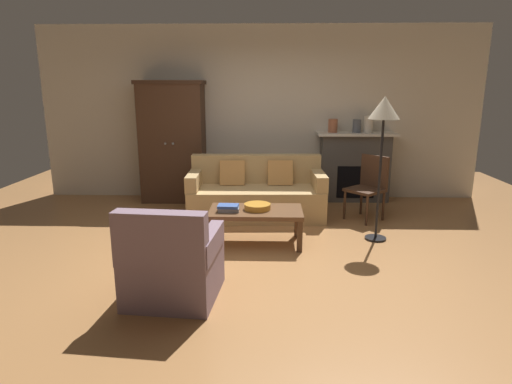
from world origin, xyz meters
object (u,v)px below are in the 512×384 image
object	(u,v)px
fireplace	(354,166)
couch	(256,195)
mantel_vase_terracotta	(333,126)
side_chair_wooden	(369,183)
coffee_table	(256,214)
floor_lamp	(384,117)
mantel_vase_cream	(368,124)
armchair_near_left	(172,266)
book_stack	(229,208)
armoire	(173,142)
fruit_bowl	(257,207)
dog	(148,233)
mantel_vase_slate	(357,126)

from	to	relation	value
fireplace	couch	size ratio (longest dim) A/B	0.65
mantel_vase_terracotta	side_chair_wooden	distance (m)	1.30
coffee_table	floor_lamp	xyz separation A→B (m)	(1.48, 0.18, 1.14)
mantel_vase_cream	armchair_near_left	size ratio (longest dim) A/B	0.30
book_stack	armoire	bearing A→B (deg)	117.44
mantel_vase_terracotta	floor_lamp	xyz separation A→B (m)	(0.31, -1.89, 0.27)
fruit_bowl	mantel_vase_terracotta	distance (m)	2.48
armchair_near_left	book_stack	bearing A→B (deg)	74.43
mantel_vase_cream	floor_lamp	world-z (taller)	floor_lamp
fireplace	armoire	world-z (taller)	armoire
coffee_table	floor_lamp	world-z (taller)	floor_lamp
couch	fireplace	bearing A→B (deg)	31.46
armoire	fruit_bowl	bearing A→B (deg)	-54.63
book_stack	armchair_near_left	bearing A→B (deg)	-105.57
fireplace	fruit_bowl	size ratio (longest dim) A/B	4.00
book_stack	armchair_near_left	size ratio (longest dim) A/B	0.29
coffee_table	dog	world-z (taller)	coffee_table
armoire	mantel_vase_slate	xyz separation A→B (m)	(2.95, 0.06, 0.26)
floor_lamp	fruit_bowl	bearing A→B (deg)	-173.30
book_stack	side_chair_wooden	bearing A→B (deg)	30.97
fireplace	coffee_table	distance (m)	2.61
side_chair_wooden	armoire	bearing A→B (deg)	162.08
fireplace	floor_lamp	size ratio (longest dim) A/B	0.73
armoire	mantel_vase_slate	distance (m)	2.96
mantel_vase_terracotta	mantel_vase_slate	distance (m)	0.38
armoire	coffee_table	xyz separation A→B (m)	(1.40, -2.01, -0.60)
couch	fruit_bowl	xyz separation A→B (m)	(0.04, -1.11, 0.14)
armoire	armchair_near_left	distance (m)	3.57
book_stack	mantel_vase_slate	size ratio (longest dim) A/B	1.22
fireplace	mantel_vase_terracotta	world-z (taller)	mantel_vase_terracotta
coffee_table	book_stack	distance (m)	0.34
fruit_bowl	dog	distance (m)	1.29
fruit_bowl	dog	bearing A→B (deg)	-162.50
book_stack	floor_lamp	bearing A→B (deg)	8.21
fruit_bowl	fireplace	bearing A→B (deg)	53.58
couch	mantel_vase_slate	world-z (taller)	mantel_vase_slate
armoire	book_stack	bearing A→B (deg)	-62.56
armoire	fruit_bowl	distance (m)	2.50
couch	mantel_vase_terracotta	size ratio (longest dim) A/B	9.08
fireplace	floor_lamp	bearing A→B (deg)	-92.16
fireplace	mantel_vase_slate	size ratio (longest dim) A/B	6.07
book_stack	dog	size ratio (longest dim) A/B	0.55
floor_lamp	mantel_vase_terracotta	bearing A→B (deg)	99.27
coffee_table	mantel_vase_terracotta	world-z (taller)	mantel_vase_terracotta
fireplace	mantel_vase_slate	distance (m)	0.66
fireplace	floor_lamp	distance (m)	2.12
dog	coffee_table	bearing A→B (deg)	17.26
book_stack	coffee_table	bearing A→B (deg)	13.48
fireplace	fruit_bowl	xyz separation A→B (m)	(-1.53, -2.08, -0.11)
fireplace	armchair_near_left	xyz separation A→B (m)	(-2.24, -3.51, -0.25)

